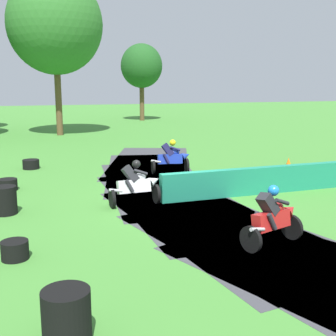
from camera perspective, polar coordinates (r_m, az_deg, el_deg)
ground_plane at (r=13.91m, az=1.07°, el=-4.33°), size 120.00×120.00×0.00m
track_asphalt at (r=14.11m, az=3.30°, el=-4.10°), size 7.07×23.24×0.01m
safety_barrier at (r=16.50m, az=19.38°, el=-0.89°), size 12.07×0.82×0.90m
motorcycle_lead_blue at (r=18.03m, az=0.47°, el=1.39°), size 1.71×0.85×1.43m
motorcycle_chase_white at (r=13.43m, az=-4.16°, el=-2.06°), size 1.68×0.84×1.43m
motorcycle_trailing_red at (r=10.44m, az=13.46°, el=-6.15°), size 1.68×1.14×1.42m
tire_stack_near at (r=19.90m, az=-17.30°, el=0.47°), size 0.70×0.70×0.40m
tire_stack_mid_a at (r=16.22m, az=-20.02°, el=-2.04°), size 0.66×0.66×0.40m
tire_stack_mid_b at (r=13.33m, az=-20.34°, el=-3.94°), size 0.66×0.66×0.80m
tire_stack_far at (r=10.02m, az=-19.19°, el=-9.99°), size 0.58×0.58×0.40m
tire_stack_extra_a at (r=6.81m, az=-12.98°, el=-18.21°), size 0.71×0.71×0.80m
traffic_cone at (r=20.01m, az=15.32°, el=0.70°), size 0.28×0.28×0.44m
tree_far_left at (r=42.90m, az=-3.44°, el=13.00°), size 3.93×3.93×7.23m
tree_far_right at (r=32.03m, az=-14.40°, el=17.54°), size 6.37×6.37×10.83m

